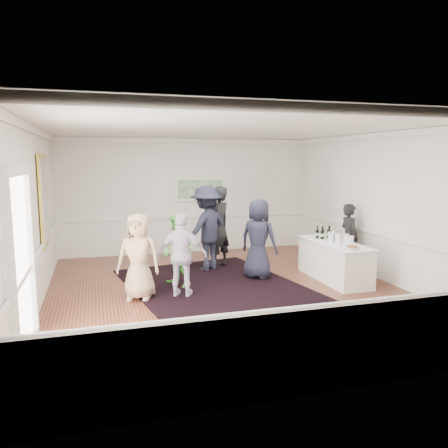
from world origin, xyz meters
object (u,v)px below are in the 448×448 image
object	(u,v)px
bartender	(349,238)
guest_tan	(138,257)
guest_dark_b	(218,227)
serving_table	(334,261)
ice_bucket	(335,236)
guest_navy	(258,239)
guest_lilac	(182,255)
nut_bowl	(352,248)
guest_green	(178,251)
guest_dark_a	(207,228)

from	to	relation	value
bartender	guest_tan	xyz separation A→B (m)	(-4.94, -0.72, 0.01)
bartender	guest_dark_b	bearing A→B (deg)	67.08
serving_table	ice_bucket	distance (m)	0.54
bartender	guest_navy	distance (m)	2.25
guest_tan	guest_lilac	world-z (taller)	guest_tan
ice_bucket	nut_bowl	world-z (taller)	ice_bucket
guest_navy	ice_bucket	distance (m)	1.68
serving_table	bartender	size ratio (longest dim) A/B	1.29
ice_bucket	guest_navy	bearing A→B (deg)	162.20
guest_green	guest_lilac	xyz separation A→B (m)	(-0.05, -0.67, 0.06)
bartender	guest_tan	bearing A→B (deg)	99.43
bartender	guest_dark_b	size ratio (longest dim) A/B	0.81
guest_tan	guest_dark_b	world-z (taller)	guest_dark_b
serving_table	guest_navy	size ratio (longest dim) A/B	1.17
bartender	guest_navy	world-z (taller)	guest_navy
guest_tan	guest_navy	xyz separation A→B (m)	(2.69, 0.77, 0.06)
guest_tan	guest_dark_b	distance (m)	2.90
guest_dark_a	nut_bowl	distance (m)	3.40
guest_dark_b	nut_bowl	world-z (taller)	guest_dark_b
bartender	ice_bucket	distance (m)	0.81
guest_lilac	ice_bucket	world-z (taller)	guest_lilac
guest_dark_b	nut_bowl	size ratio (longest dim) A/B	7.18
guest_green	nut_bowl	xyz separation A→B (m)	(3.27, -1.24, 0.12)
guest_lilac	ice_bucket	distance (m)	3.49
nut_bowl	guest_dark_a	bearing A→B (deg)	134.21
ice_bucket	guest_tan	bearing A→B (deg)	-176.53
guest_dark_a	guest_dark_b	bearing A→B (deg)	178.37
guest_navy	guest_dark_a	bearing A→B (deg)	-1.00
serving_table	guest_green	bearing A→B (deg)	172.39
bartender	guest_dark_a	xyz separation A→B (m)	(-3.17, 1.07, 0.20)
guest_lilac	guest_dark_b	distance (m)	2.44
serving_table	guest_tan	size ratio (longest dim) A/B	1.26
guest_dark_b	bartender	bearing A→B (deg)	122.13
serving_table	ice_bucket	size ratio (longest dim) A/B	7.93
ice_bucket	guest_dark_a	bearing A→B (deg)	148.74
guest_navy	nut_bowl	bearing A→B (deg)	-177.58
guest_lilac	guest_green	bearing A→B (deg)	-71.36
guest_green	nut_bowl	size ratio (longest dim) A/B	5.45
guest_tan	guest_green	distance (m)	1.06
guest_green	guest_dark_a	bearing A→B (deg)	115.18
guest_dark_a	nut_bowl	xyz separation A→B (m)	(2.37, -2.43, -0.13)
guest_dark_b	nut_bowl	bearing A→B (deg)	93.85
nut_bowl	guest_dark_b	bearing A→B (deg)	127.66
serving_table	guest_tan	bearing A→B (deg)	-177.97
guest_tan	nut_bowl	size ratio (longest dim) A/B	5.91
guest_navy	guest_dark_b	bearing A→B (deg)	-17.52
guest_tan	guest_lilac	bearing A→B (deg)	13.72
bartender	guest_tan	size ratio (longest dim) A/B	0.98
serving_table	nut_bowl	bearing A→B (deg)	-96.06
guest_dark_b	ice_bucket	size ratio (longest dim) A/B	7.62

